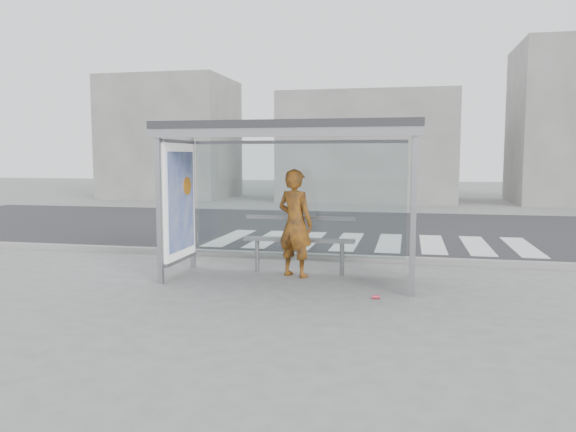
# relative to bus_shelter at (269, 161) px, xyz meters

# --- Properties ---
(ground) EXTENTS (80.00, 80.00, 0.00)m
(ground) POSITION_rel_bus_shelter_xyz_m (0.37, -0.06, -1.98)
(ground) COLOR slate
(ground) RESTS_ON ground
(road) EXTENTS (30.00, 10.00, 0.01)m
(road) POSITION_rel_bus_shelter_xyz_m (0.37, 6.94, -1.98)
(road) COLOR black
(road) RESTS_ON ground
(curb) EXTENTS (30.00, 0.18, 0.12)m
(curb) POSITION_rel_bus_shelter_xyz_m (0.37, 1.89, -1.92)
(curb) COLOR gray
(curb) RESTS_ON ground
(crosswalk) EXTENTS (7.55, 3.00, 0.00)m
(crosswalk) POSITION_rel_bus_shelter_xyz_m (1.37, 4.44, -1.98)
(crosswalk) COLOR silver
(crosswalk) RESTS_ON ground
(bus_shelter) EXTENTS (4.25, 1.65, 2.62)m
(bus_shelter) POSITION_rel_bus_shelter_xyz_m (0.00, 0.00, 0.00)
(bus_shelter) COLOR gray
(bus_shelter) RESTS_ON ground
(building_left) EXTENTS (6.00, 5.00, 6.00)m
(building_left) POSITION_rel_bus_shelter_xyz_m (-9.63, 17.94, 1.02)
(building_left) COLOR slate
(building_left) RESTS_ON ground
(building_center) EXTENTS (8.00, 5.00, 5.00)m
(building_center) POSITION_rel_bus_shelter_xyz_m (0.37, 17.94, 0.52)
(building_center) COLOR slate
(building_center) RESTS_ON ground
(building_right) EXTENTS (5.00, 5.00, 7.00)m
(building_right) POSITION_rel_bus_shelter_xyz_m (9.37, 17.94, 1.52)
(building_right) COLOR slate
(building_right) RESTS_ON ground
(person) EXTENTS (0.80, 0.68, 1.85)m
(person) POSITION_rel_bus_shelter_xyz_m (0.40, 0.25, -1.06)
(person) COLOR orange
(person) RESTS_ON ground
(bench) EXTENTS (1.97, 0.24, 1.02)m
(bench) POSITION_rel_bus_shelter_xyz_m (0.42, 0.52, -1.39)
(bench) COLOR slate
(bench) RESTS_ON ground
(soda_can) EXTENTS (0.12, 0.08, 0.06)m
(soda_can) POSITION_rel_bus_shelter_xyz_m (1.86, -1.04, -1.95)
(soda_can) COLOR #E5435B
(soda_can) RESTS_ON ground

